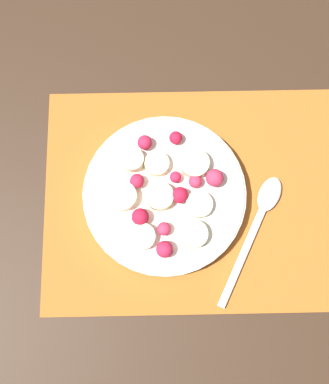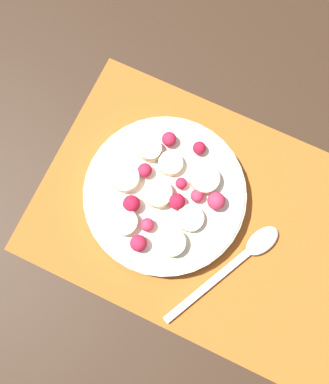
% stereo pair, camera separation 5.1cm
% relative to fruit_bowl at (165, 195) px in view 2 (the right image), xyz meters
% --- Properties ---
extents(ground_plane, '(3.00, 3.00, 0.00)m').
position_rel_fruit_bowl_xyz_m(ground_plane, '(0.06, 0.00, -0.02)').
color(ground_plane, '#382619').
extents(placemat, '(0.42, 0.29, 0.01)m').
position_rel_fruit_bowl_xyz_m(placemat, '(0.06, 0.00, -0.02)').
color(placemat, '#B26023').
rests_on(placemat, ground_plane).
extents(fruit_bowl, '(0.20, 0.20, 0.04)m').
position_rel_fruit_bowl_xyz_m(fruit_bowl, '(0.00, 0.00, 0.00)').
color(fruit_bowl, silver).
rests_on(fruit_bowl, placemat).
extents(spoon, '(0.09, 0.17, 0.01)m').
position_rel_fruit_bowl_xyz_m(spoon, '(0.12, -0.02, -0.01)').
color(spoon, silver).
rests_on(spoon, placemat).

